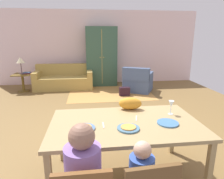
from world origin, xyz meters
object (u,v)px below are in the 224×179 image
Objects in this scene: armchair at (138,82)px; handbag at (124,91)px; plate_near_man at (84,128)px; plate_near_child at (128,128)px; side_table at (23,80)px; table_lamp at (20,61)px; book_upper at (27,73)px; dining_table at (125,127)px; wine_glass at (171,105)px; plate_near_woman at (168,123)px; couch at (64,80)px; book_lower at (28,73)px; cat at (130,103)px; armoire at (101,57)px.

handbag is at bearing -139.29° from armchair.
plate_near_child is at bearing -6.98° from plate_near_man.
table_lamp is (-0.00, 0.00, 0.63)m from side_table.
plate_near_child is at bearing -62.89° from book_upper.
dining_table reaches higher than book_upper.
wine_glass reaches higher than plate_near_man.
plate_near_woman reaches higher than side_table.
dining_table is 8.10× the size of book_upper.
couch reaches higher than book_upper.
plate_near_woman is 1.34× the size of wine_glass.
table_lamp is 1.69× the size of handbag.
plate_near_woman is 0.46× the size of table_lamp.
book_lower is (-1.11, -0.25, 0.29)m from couch.
handbag is (3.06, -0.89, -0.49)m from book_upper.
cat is (0.64, 0.55, 0.08)m from plate_near_man.
plate_near_man is 0.85m from cat.
book_upper is at bearing -146.43° from book_lower.
side_table is at bearing -177.52° from book_lower.
plate_near_child is at bearing -61.37° from side_table.
plate_near_woman is (0.98, 0.02, 0.00)m from plate_near_man.
handbag is at bearing 87.28° from plate_near_woman.
dining_table is 1.54× the size of armchair.
book_lower is at bearing 117.73° from dining_table.
armoire is at bearing 89.16° from plate_near_child.
plate_near_child reaches higher than side_table.
armchair is (2.45, -0.71, 0.02)m from couch.
plate_near_woman is 0.43× the size of side_table.
armchair is at bearing -44.08° from armoire.
plate_near_man is 0.13× the size of couch.
plate_near_woman is 5.53m from table_lamp.
book_lower is at bearing 112.12° from plate_near_man.
handbag is at bearing 80.03° from plate_near_child.
book_upper is at bearing 130.98° from cat.
armoire is (0.08, 5.14, 0.36)m from dining_table.
plate_near_woman is 1.14× the size of book_lower.
side_table is at bearing 123.49° from plate_near_woman.
side_table is at bearing -45.00° from table_lamp.
plate_near_man is 5.07m from table_lamp.
table_lamp is at bearing 173.19° from armchair.
book_upper is at bearing 122.10° from plate_near_woman.
wine_glass is at bearing -67.49° from couch.
plate_near_woman is 5.19m from couch.
book_upper is (-2.47, -0.64, -0.43)m from armoire.
couch reaches higher than plate_near_man.
armchair is at bearing 73.65° from dining_table.
cat is 4.71m from armoire.
armchair reaches higher than book_upper.
book_lower is (0.18, 0.01, -0.41)m from table_lamp.
book_lower is 3.21m from handbag.
armoire reaches higher than book_lower.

